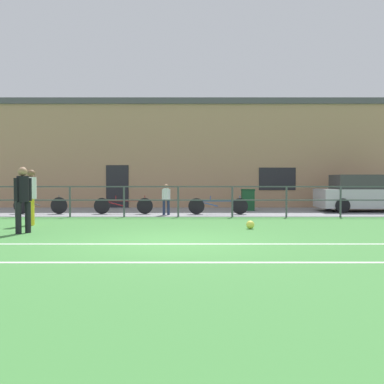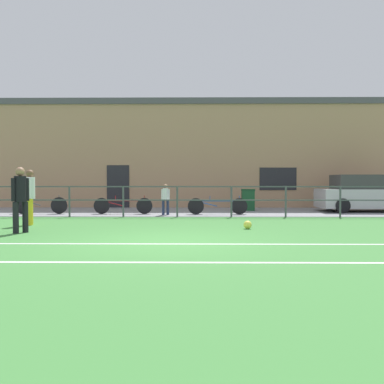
{
  "view_description": "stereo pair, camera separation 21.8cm",
  "coord_description": "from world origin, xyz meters",
  "px_view_note": "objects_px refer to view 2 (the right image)",
  "views": [
    {
      "loc": [
        0.51,
        -9.04,
        1.38
      ],
      "look_at": [
        0.57,
        4.22,
        0.98
      ],
      "focal_mm": 38.19,
      "sensor_mm": 36.0,
      "label": 1
    },
    {
      "loc": [
        0.73,
        -9.04,
        1.38
      ],
      "look_at": [
        0.57,
        4.22,
        0.98
      ],
      "focal_mm": 38.19,
      "sensor_mm": 36.0,
      "label": 2
    }
  ],
  "objects_px": {
    "bicycle_parked_0": "(123,205)",
    "trash_bin_0": "(248,200)",
    "player_striker": "(30,194)",
    "parked_car_red": "(369,194)",
    "bicycle_parked_2": "(217,206)",
    "soccer_ball_match": "(248,225)",
    "player_goalkeeper": "(20,196)",
    "spectator_child": "(166,197)",
    "bicycle_parked_1": "(41,205)"
  },
  "relations": [
    {
      "from": "player_striker",
      "to": "bicycle_parked_1",
      "type": "distance_m",
      "value": 4.08
    },
    {
      "from": "trash_bin_0",
      "to": "bicycle_parked_0",
      "type": "bearing_deg",
      "value": -160.44
    },
    {
      "from": "player_goalkeeper",
      "to": "bicycle_parked_2",
      "type": "height_order",
      "value": "player_goalkeeper"
    },
    {
      "from": "player_striker",
      "to": "bicycle_parked_0",
      "type": "relative_size",
      "value": 0.72
    },
    {
      "from": "player_goalkeeper",
      "to": "soccer_ball_match",
      "type": "relative_size",
      "value": 7.36
    },
    {
      "from": "spectator_child",
      "to": "bicycle_parked_1",
      "type": "height_order",
      "value": "spectator_child"
    },
    {
      "from": "player_goalkeeper",
      "to": "soccer_ball_match",
      "type": "bearing_deg",
      "value": -39.4
    },
    {
      "from": "player_striker",
      "to": "bicycle_parked_2",
      "type": "distance_m",
      "value": 6.98
    },
    {
      "from": "player_goalkeeper",
      "to": "trash_bin_0",
      "type": "bearing_deg",
      "value": -0.33
    },
    {
      "from": "bicycle_parked_2",
      "to": "trash_bin_0",
      "type": "height_order",
      "value": "trash_bin_0"
    },
    {
      "from": "player_goalkeeper",
      "to": "bicycle_parked_0",
      "type": "bearing_deg",
      "value": 25.96
    },
    {
      "from": "bicycle_parked_1",
      "to": "bicycle_parked_2",
      "type": "xyz_separation_m",
      "value": [
        7.08,
        -0.19,
        -0.01
      ]
    },
    {
      "from": "player_goalkeeper",
      "to": "parked_car_red",
      "type": "xyz_separation_m",
      "value": [
        11.98,
        7.12,
        -0.2
      ]
    },
    {
      "from": "bicycle_parked_0",
      "to": "trash_bin_0",
      "type": "distance_m",
      "value": 5.55
    },
    {
      "from": "soccer_ball_match",
      "to": "parked_car_red",
      "type": "distance_m",
      "value": 8.62
    },
    {
      "from": "trash_bin_0",
      "to": "player_striker",
      "type": "bearing_deg",
      "value": -142.18
    },
    {
      "from": "player_striker",
      "to": "trash_bin_0",
      "type": "xyz_separation_m",
      "value": [
        7.36,
        5.72,
        -0.46
      ]
    },
    {
      "from": "soccer_ball_match",
      "to": "spectator_child",
      "type": "bearing_deg",
      "value": 121.34
    },
    {
      "from": "player_goalkeeper",
      "to": "soccer_ball_match",
      "type": "distance_m",
      "value": 6.13
    },
    {
      "from": "soccer_ball_match",
      "to": "player_goalkeeper",
      "type": "bearing_deg",
      "value": -171.05
    },
    {
      "from": "soccer_ball_match",
      "to": "parked_car_red",
      "type": "xyz_separation_m",
      "value": [
        5.98,
        6.18,
        0.65
      ]
    },
    {
      "from": "player_striker",
      "to": "soccer_ball_match",
      "type": "xyz_separation_m",
      "value": [
        6.52,
        -0.94,
        -0.84
      ]
    },
    {
      "from": "soccer_ball_match",
      "to": "bicycle_parked_2",
      "type": "distance_m",
      "value": 4.66
    },
    {
      "from": "soccer_ball_match",
      "to": "bicycle_parked_2",
      "type": "bearing_deg",
      "value": 97.63
    },
    {
      "from": "player_goalkeeper",
      "to": "bicycle_parked_0",
      "type": "distance_m",
      "value": 6.0
    },
    {
      "from": "bicycle_parked_0",
      "to": "soccer_ball_match",
      "type": "bearing_deg",
      "value": -47.56
    },
    {
      "from": "player_striker",
      "to": "parked_car_red",
      "type": "distance_m",
      "value": 13.56
    },
    {
      "from": "bicycle_parked_0",
      "to": "parked_car_red",
      "type": "bearing_deg",
      "value": 7.57
    },
    {
      "from": "bicycle_parked_2",
      "to": "trash_bin_0",
      "type": "distance_m",
      "value": 2.52
    },
    {
      "from": "bicycle_parked_0",
      "to": "bicycle_parked_2",
      "type": "xyz_separation_m",
      "value": [
        3.77,
        -0.19,
        -0.0
      ]
    },
    {
      "from": "bicycle_parked_1",
      "to": "soccer_ball_match",
      "type": "bearing_deg",
      "value": -31.95
    },
    {
      "from": "spectator_child",
      "to": "soccer_ball_match",
      "type": "bearing_deg",
      "value": 110.66
    },
    {
      "from": "bicycle_parked_0",
      "to": "spectator_child",
      "type": "bearing_deg",
      "value": -14.68
    },
    {
      "from": "player_striker",
      "to": "trash_bin_0",
      "type": "height_order",
      "value": "player_striker"
    },
    {
      "from": "player_striker",
      "to": "bicycle_parked_2",
      "type": "relative_size",
      "value": 0.72
    },
    {
      "from": "player_goalkeeper",
      "to": "bicycle_parked_1",
      "type": "distance_m",
      "value": 6.02
    },
    {
      "from": "player_striker",
      "to": "bicycle_parked_0",
      "type": "bearing_deg",
      "value": 134.99
    },
    {
      "from": "player_striker",
      "to": "bicycle_parked_2",
      "type": "height_order",
      "value": "player_striker"
    },
    {
      "from": "player_goalkeeper",
      "to": "bicycle_parked_2",
      "type": "relative_size",
      "value": 0.73
    },
    {
      "from": "player_striker",
      "to": "spectator_child",
      "type": "xyz_separation_m",
      "value": [
        3.88,
        3.4,
        -0.26
      ]
    },
    {
      "from": "bicycle_parked_1",
      "to": "bicycle_parked_2",
      "type": "distance_m",
      "value": 7.08
    },
    {
      "from": "bicycle_parked_2",
      "to": "parked_car_red",
      "type": "bearing_deg",
      "value": 13.37
    },
    {
      "from": "trash_bin_0",
      "to": "spectator_child",
      "type": "bearing_deg",
      "value": -146.41
    },
    {
      "from": "bicycle_parked_0",
      "to": "trash_bin_0",
      "type": "xyz_separation_m",
      "value": [
        5.23,
        1.86,
        0.15
      ]
    },
    {
      "from": "player_striker",
      "to": "parked_car_red",
      "type": "bearing_deg",
      "value": 96.69
    },
    {
      "from": "parked_car_red",
      "to": "spectator_child",
      "type": "bearing_deg",
      "value": -167.99
    },
    {
      "from": "player_goalkeeper",
      "to": "bicycle_parked_2",
      "type": "xyz_separation_m",
      "value": [
        5.38,
        5.55,
        -0.61
      ]
    },
    {
      "from": "parked_car_red",
      "to": "bicycle_parked_2",
      "type": "relative_size",
      "value": 1.86
    },
    {
      "from": "player_striker",
      "to": "bicycle_parked_2",
      "type": "bearing_deg",
      "value": 105.81
    },
    {
      "from": "soccer_ball_match",
      "to": "parked_car_red",
      "type": "bearing_deg",
      "value": 45.93
    }
  ]
}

